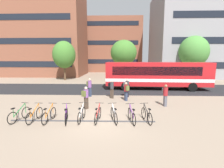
% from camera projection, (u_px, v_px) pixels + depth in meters
% --- Properties ---
extents(ground, '(200.00, 200.00, 0.00)m').
position_uv_depth(ground, '(100.00, 121.00, 9.88)').
color(ground, gray).
extents(bus_lane_asphalt, '(80.00, 7.20, 0.01)m').
position_uv_depth(bus_lane_asphalt, '(109.00, 89.00, 20.25)').
color(bus_lane_asphalt, '#232326').
rests_on(bus_lane_asphalt, ground).
extents(city_bus, '(12.12, 3.06, 3.20)m').
position_uv_depth(city_bus, '(158.00, 74.00, 19.78)').
color(city_bus, red).
rests_on(city_bus, ground).
extents(bike_rack, '(8.51, 0.18, 0.70)m').
position_uv_depth(bike_rack, '(82.00, 120.00, 9.79)').
color(bike_rack, '#47474C').
rests_on(bike_rack, ground).
extents(parked_bicycle_green_0, '(0.59, 1.69, 0.99)m').
position_uv_depth(parked_bicycle_green_0, '(19.00, 115.00, 9.85)').
color(parked_bicycle_green_0, black).
rests_on(parked_bicycle_green_0, ground).
extents(parked_bicycle_orange_1, '(0.52, 1.72, 0.99)m').
position_uv_depth(parked_bicycle_orange_1, '(35.00, 115.00, 9.78)').
color(parked_bicycle_orange_1, black).
rests_on(parked_bicycle_orange_1, ground).
extents(parked_bicycle_orange_2, '(0.52, 1.72, 0.99)m').
position_uv_depth(parked_bicycle_orange_2, '(49.00, 115.00, 9.76)').
color(parked_bicycle_orange_2, black).
rests_on(parked_bicycle_orange_2, ground).
extents(parked_bicycle_purple_3, '(0.58, 1.69, 0.99)m').
position_uv_depth(parked_bicycle_purple_3, '(66.00, 116.00, 9.68)').
color(parked_bicycle_purple_3, black).
rests_on(parked_bicycle_purple_3, ground).
extents(parked_bicycle_white_4, '(0.52, 1.72, 0.99)m').
position_uv_depth(parked_bicycle_white_4, '(82.00, 115.00, 9.86)').
color(parked_bicycle_white_4, black).
rests_on(parked_bicycle_white_4, ground).
extents(parked_bicycle_red_5, '(0.52, 1.72, 0.99)m').
position_uv_depth(parked_bicycle_red_5, '(98.00, 115.00, 9.79)').
color(parked_bicycle_red_5, black).
rests_on(parked_bicycle_red_5, ground).
extents(parked_bicycle_white_6, '(0.60, 1.69, 0.99)m').
position_uv_depth(parked_bicycle_white_6, '(114.00, 115.00, 9.76)').
color(parked_bicycle_white_6, black).
rests_on(parked_bicycle_white_6, ground).
extents(parked_bicycle_purple_7, '(0.52, 1.71, 0.99)m').
position_uv_depth(parked_bicycle_purple_7, '(132.00, 116.00, 9.66)').
color(parked_bicycle_purple_7, black).
rests_on(parked_bicycle_purple_7, ground).
extents(parked_bicycle_black_8, '(0.54, 1.70, 0.99)m').
position_uv_depth(parked_bicycle_black_8, '(147.00, 115.00, 9.74)').
color(parked_bicycle_black_8, black).
rests_on(parked_bicycle_black_8, ground).
extents(commuter_grey_pack_0, '(0.39, 0.56, 1.70)m').
position_uv_depth(commuter_grey_pack_0, '(165.00, 94.00, 12.80)').
color(commuter_grey_pack_0, '#565660').
rests_on(commuter_grey_pack_0, ground).
extents(commuter_olive_pack_1, '(0.53, 0.61, 1.65)m').
position_uv_depth(commuter_olive_pack_1, '(86.00, 96.00, 12.10)').
color(commuter_olive_pack_1, '#47382D').
rests_on(commuter_olive_pack_1, ground).
extents(commuter_black_pack_2, '(0.60, 0.57, 1.72)m').
position_uv_depth(commuter_black_pack_2, '(112.00, 88.00, 15.35)').
color(commuter_black_pack_2, '#47382D').
rests_on(commuter_black_pack_2, ground).
extents(commuter_olive_pack_3, '(0.51, 0.60, 1.63)m').
position_uv_depth(commuter_olive_pack_3, '(126.00, 90.00, 14.41)').
color(commuter_olive_pack_3, '#2D3851').
rests_on(commuter_olive_pack_3, ground).
extents(commuter_olive_pack_4, '(0.59, 0.59, 1.77)m').
position_uv_depth(commuter_olive_pack_4, '(90.00, 86.00, 16.05)').
color(commuter_olive_pack_4, '#2D3851').
rests_on(commuter_olive_pack_4, ground).
extents(commuter_grey_pack_5, '(0.61, 0.52, 1.75)m').
position_uv_depth(commuter_grey_pack_5, '(127.00, 87.00, 15.77)').
color(commuter_grey_pack_5, black).
rests_on(commuter_grey_pack_5, ground).
extents(street_tree_0, '(4.33, 4.33, 6.66)m').
position_uv_depth(street_tree_0, '(124.00, 53.00, 27.74)').
color(street_tree_0, brown).
rests_on(street_tree_0, ground).
extents(street_tree_1, '(4.70, 4.70, 7.26)m').
position_uv_depth(street_tree_1, '(194.00, 52.00, 27.27)').
color(street_tree_1, brown).
rests_on(street_tree_1, ground).
extents(street_tree_2, '(3.73, 3.73, 6.47)m').
position_uv_depth(street_tree_2, '(64.00, 55.00, 27.58)').
color(street_tree_2, brown).
rests_on(street_tree_2, ground).
extents(building_left_wing, '(18.26, 10.74, 21.25)m').
position_uv_depth(building_left_wing, '(40.00, 25.00, 35.36)').
color(building_left_wing, brown).
rests_on(building_left_wing, ground).
extents(building_right_wing, '(23.97, 13.20, 16.46)m').
position_uv_depth(building_right_wing, '(215.00, 35.00, 33.60)').
color(building_right_wing, gray).
rests_on(building_right_wing, ground).
extents(building_centre_block, '(18.41, 10.58, 14.17)m').
position_uv_depth(building_centre_block, '(108.00, 46.00, 47.64)').
color(building_centre_block, brown).
rests_on(building_centre_block, ground).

